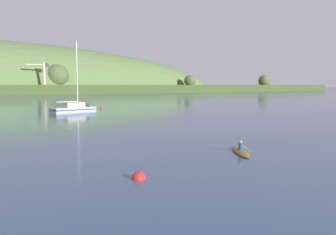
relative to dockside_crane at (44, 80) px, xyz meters
The scene contains 5 objects.
dockside_crane is the anchor object (origin of this frame).
sailboat_near_mooring 126.86m from the dockside_crane, 100.93° to the right, with size 9.49×4.60×14.47m.
canoe_with_paddler 171.51m from the dockside_crane, 99.04° to the right, with size 3.13×4.17×1.02m.
mooring_buoy_foreground 119.76m from the dockside_crane, 98.15° to the right, with size 0.64×0.64×0.72m.
mooring_buoy_midchannel 175.41m from the dockside_crane, 102.09° to the right, with size 0.77×0.77×0.85m.
Camera 1 is at (-26.85, -6.01, 5.01)m, focal length 36.67 mm.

